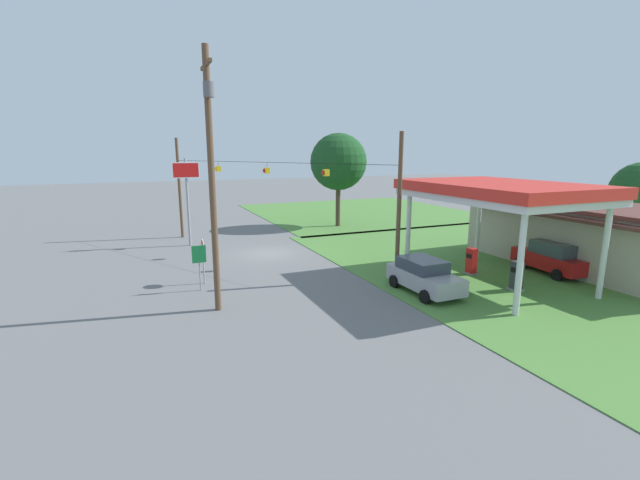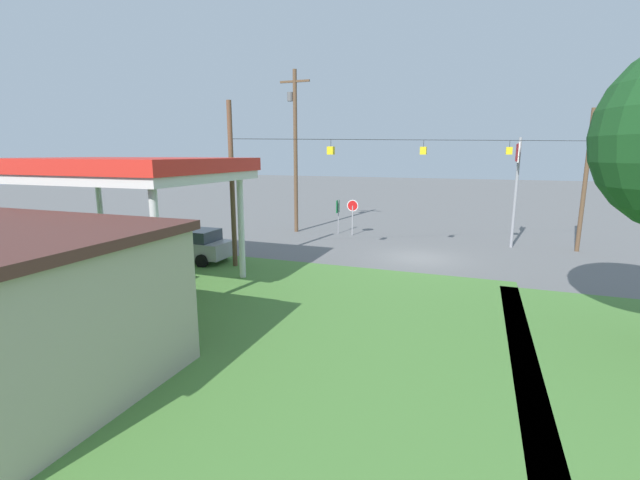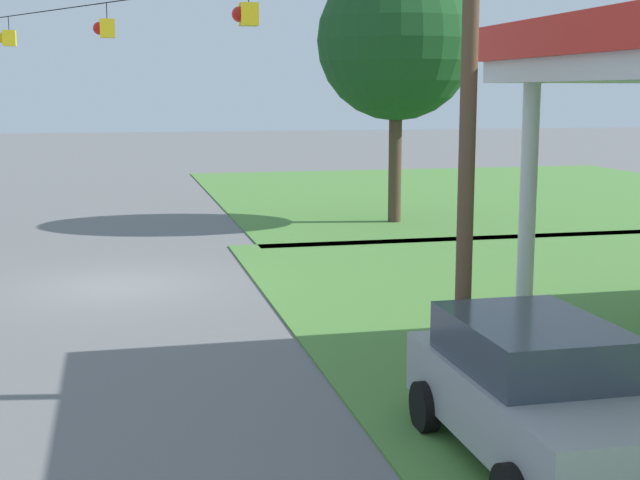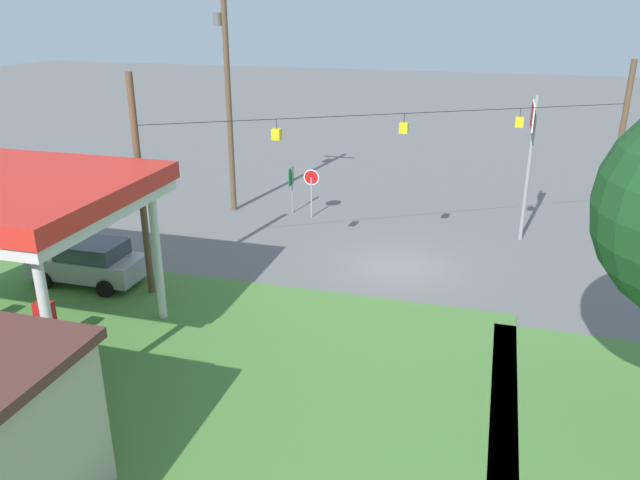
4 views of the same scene
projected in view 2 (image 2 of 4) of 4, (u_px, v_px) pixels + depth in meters
name	position (u px, v px, depth m)	size (l,w,h in m)	color
ground_plane	(418.00, 258.00, 23.53)	(160.00, 160.00, 0.00)	slate
gas_station_canopy	(117.00, 171.00, 17.72)	(9.72, 6.86, 5.47)	silver
fuel_pump_near	(157.00, 272.00, 18.00)	(0.71, 0.56, 1.56)	gray
fuel_pump_far	(98.00, 265.00, 19.12)	(0.71, 0.56, 1.56)	gray
car_at_pumps_front	(192.00, 245.00, 22.71)	(4.33, 2.12, 1.74)	#9E9EA3
car_at_pumps_rear	(21.00, 295.00, 14.35)	(4.68, 2.43, 1.93)	#AD1414
stop_sign_roadside	(353.00, 210.00, 29.77)	(0.80, 0.08, 2.50)	#99999E
stop_sign_overhead	(517.00, 171.00, 25.35)	(0.22, 1.94, 6.59)	gray
route_sign	(338.00, 210.00, 30.52)	(0.10, 0.70, 2.40)	gray
utility_pole_main	(295.00, 144.00, 30.35)	(2.20, 0.44, 11.35)	brown
signal_span_gantry	(422.00, 178.00, 22.67)	(17.34, 10.24, 8.14)	brown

